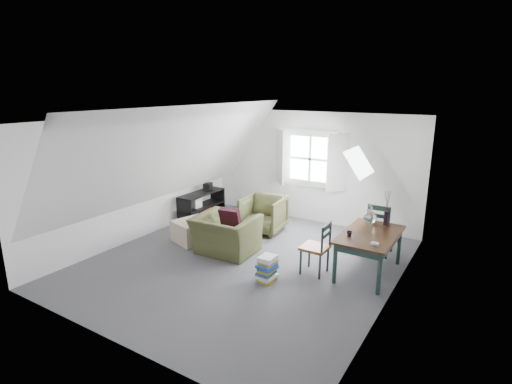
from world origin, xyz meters
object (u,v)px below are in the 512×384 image
Objects in this scene: dining_chair_far at (380,228)px; media_shelf at (201,208)px; armchair_far at (263,231)px; dining_table at (370,239)px; magazine_stack at (267,269)px; armchair_near at (226,252)px; ottoman at (192,231)px; dining_chair_near at (317,247)px.

dining_chair_far reaches higher than media_shelf.
media_shelf is at bearing 176.73° from armchair_far.
media_shelf is at bearing 169.01° from dining_table.
dining_table reaches higher than magazine_stack.
magazine_stack is (1.23, -0.57, 0.21)m from armchair_near.
dining_table reaches higher than ottoman.
armchair_far is at bearing 5.65° from dining_chair_far.
media_shelf is at bearing 122.14° from ottoman.
magazine_stack is at bearing -17.48° from ottoman.
dining_chair_near is (-0.66, -1.35, -0.05)m from dining_chair_far.
dining_table is 1.43× the size of dining_chair_far.
dining_chair_near is at bearing -41.15° from armchair_far.
armchair_near is 1.22× the size of dining_chair_near.
armchair_far is at bearing -93.53° from armchair_near.
armchair_far is 0.61× the size of dining_table.
dining_chair_near reaches higher than armchair_far.
media_shelf is (-3.43, 1.17, -0.18)m from dining_chair_near.
dining_table is at bearing -170.46° from armchair_near.
armchair_near is 1.34m from armchair_far.
magazine_stack is (2.15, -0.68, -0.00)m from ottoman.
dining_table is 3.40× the size of magazine_stack.
media_shelf is (-0.73, 1.16, 0.08)m from ottoman.
ottoman is at bearing -173.89° from dining_table.
media_shelf is 3.41m from magazine_stack.
armchair_near is 2.64m from dining_table.
ottoman reaches higher than magazine_stack.
dining_chair_far reaches higher than armchair_near.
dining_chair_far is 2.37m from magazine_stack.
dining_chair_far is at bearing 93.05° from dining_table.
magazine_stack is (-1.28, -1.13, -0.40)m from dining_table.
ottoman is at bearing -101.68° from dining_chair_near.
dining_chair_near reaches higher than media_shelf.
armchair_far is 1.56m from ottoman.
armchair_near is at bearing 33.77° from dining_chair_far.
dining_chair_far is at bearing 21.70° from ottoman.
dining_table is 1.12× the size of media_shelf.
ottoman is 0.65× the size of dining_chair_far.
dining_table is 4.23m from media_shelf.
magazine_stack is (-0.56, -0.66, -0.26)m from dining_chair_near.
media_shelf is at bearing -40.47° from armchair_near.
dining_table is at bearing 97.59° from dining_chair_far.
dining_chair_far is 4.10m from media_shelf.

